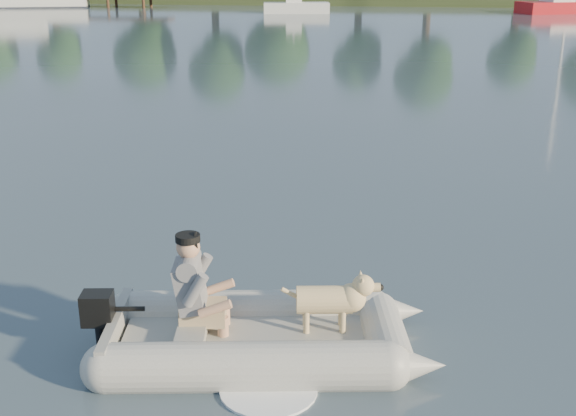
% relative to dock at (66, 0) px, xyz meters
% --- Properties ---
extents(water, '(160.00, 160.00, 0.00)m').
position_rel_dock_xyz_m(water, '(26.00, -52.00, -0.52)').
color(water, slate).
rests_on(water, ground).
extents(shore_bank, '(160.00, 12.00, 0.70)m').
position_rel_dock_xyz_m(shore_bank, '(26.00, 10.00, -0.27)').
color(shore_bank, '#47512D').
rests_on(shore_bank, water).
extents(dock, '(18.00, 2.00, 1.04)m').
position_rel_dock_xyz_m(dock, '(0.00, 0.00, 0.00)').
color(dock, '#4C331E').
rests_on(dock, water).
extents(dinghy, '(4.95, 3.86, 1.33)m').
position_rel_dock_xyz_m(dinghy, '(26.44, -52.19, 0.04)').
color(dinghy, '#9F9E99').
rests_on(dinghy, water).
extents(man, '(0.78, 0.70, 1.03)m').
position_rel_dock_xyz_m(man, '(25.78, -52.25, 0.22)').
color(man, slate).
rests_on(man, dinghy).
extents(dog, '(0.93, 0.46, 0.59)m').
position_rel_dock_xyz_m(dog, '(27.04, -52.04, -0.03)').
color(dog, '#D3B779').
rests_on(dog, dinghy).
extents(outboard_motor, '(0.44, 0.34, 0.75)m').
position_rel_dock_xyz_m(outboard_motor, '(24.88, -52.46, -0.22)').
color(outboard_motor, black).
rests_on(outboard_motor, dinghy).
extents(motorboat, '(5.17, 2.72, 2.08)m').
position_rel_dock_xyz_m(motorboat, '(19.94, -4.64, 0.42)').
color(motorboat, white).
rests_on(motorboat, water).
extents(sailboat, '(8.55, 5.56, 11.34)m').
position_rel_dock_xyz_m(sailboat, '(39.84, -1.23, -0.02)').
color(sailboat, red).
rests_on(sailboat, water).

